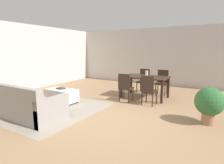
% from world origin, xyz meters
% --- Properties ---
extents(ground_plane, '(10.80, 10.80, 0.00)m').
position_xyz_m(ground_plane, '(0.00, 0.00, 0.00)').
color(ground_plane, '#9E7A56').
extents(wall_back, '(9.00, 0.12, 2.70)m').
position_xyz_m(wall_back, '(0.00, 5.00, 1.35)').
color(wall_back, beige).
rests_on(wall_back, ground_plane).
extents(wall_left, '(0.12, 11.00, 2.70)m').
position_xyz_m(wall_left, '(-4.50, 0.50, 1.35)').
color(wall_left, beige).
rests_on(wall_left, ground_plane).
extents(area_rug, '(3.00, 2.80, 0.01)m').
position_xyz_m(area_rug, '(-1.82, -0.36, 0.00)').
color(area_rug, gray).
rests_on(area_rug, ground_plane).
extents(couch, '(2.23, 0.92, 0.86)m').
position_xyz_m(couch, '(-1.81, -1.06, 0.29)').
color(couch, gray).
rests_on(couch, ground_plane).
extents(ottoman_table, '(1.02, 0.53, 0.44)m').
position_xyz_m(ottoman_table, '(-1.83, 0.30, 0.25)').
color(ottoman_table, silver).
rests_on(ottoman_table, ground_plane).
extents(dining_table, '(1.55, 0.94, 0.76)m').
position_xyz_m(dining_table, '(0.22, 2.25, 0.67)').
color(dining_table, '#332319').
rests_on(dining_table, ground_plane).
extents(dining_chair_near_left, '(0.41, 0.41, 0.92)m').
position_xyz_m(dining_chair_near_left, '(-0.14, 1.45, 0.52)').
color(dining_chair_near_left, '#332319').
rests_on(dining_chair_near_left, ground_plane).
extents(dining_chair_near_right, '(0.43, 0.43, 0.92)m').
position_xyz_m(dining_chair_near_right, '(0.64, 1.45, 0.52)').
color(dining_chair_near_right, '#332319').
rests_on(dining_chair_near_right, ground_plane).
extents(dining_chair_far_left, '(0.42, 0.42, 0.92)m').
position_xyz_m(dining_chair_far_left, '(-0.13, 3.07, 0.52)').
color(dining_chair_far_left, '#332319').
rests_on(dining_chair_far_left, ground_plane).
extents(dining_chair_far_right, '(0.42, 0.42, 0.92)m').
position_xyz_m(dining_chair_far_right, '(0.60, 3.07, 0.52)').
color(dining_chair_far_right, '#332319').
rests_on(dining_chair_far_right, ground_plane).
extents(vase_centerpiece, '(0.10, 0.10, 0.20)m').
position_xyz_m(vase_centerpiece, '(0.28, 2.25, 0.86)').
color(vase_centerpiece, silver).
rests_on(vase_centerpiece, dining_table).
extents(book_on_ottoman, '(0.29, 0.24, 0.03)m').
position_xyz_m(book_on_ottoman, '(-1.89, 0.35, 0.45)').
color(book_on_ottoman, '#333338').
rests_on(book_on_ottoman, ottoman_table).
extents(potted_plant, '(0.64, 0.64, 0.85)m').
position_xyz_m(potted_plant, '(2.31, 0.75, 0.50)').
color(potted_plant, '#996B4C').
rests_on(potted_plant, ground_plane).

